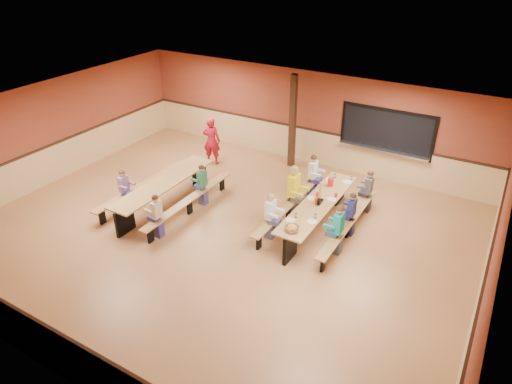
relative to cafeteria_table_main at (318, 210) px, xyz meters
The scene contains 23 objects.
ground 2.54m from the cafeteria_table_main, 144.72° to the right, with size 12.00×12.00×0.00m, color #986339.
room_envelope 2.49m from the cafeteria_table_main, 144.72° to the right, with size 12.04×10.04×3.02m.
kitchen_pass_through 3.70m from the cafeteria_table_main, 80.79° to the left, with size 2.78×0.28×1.38m.
structural_post 3.83m from the cafeteria_table_main, 126.92° to the left, with size 0.18×0.18×3.00m, color black.
cafeteria_table_main is the anchor object (origin of this frame).
cafeteria_table_second 4.21m from the cafeteria_table_main, 164.71° to the right, with size 1.91×3.70×0.74m.
seated_child_white_left 1.30m from the cafeteria_table_main, 129.62° to the right, with size 0.37×0.30×1.22m, color white, non-canonical shape.
seated_adult_yellow 0.88m from the cafeteria_table_main, 162.29° to the left, with size 0.47×0.38×1.41m, color yellow, non-canonical shape.
seated_child_grey_left 1.71m from the cafeteria_table_main, 118.87° to the left, with size 0.38×0.31×1.24m, color white, non-canonical shape.
seated_child_teal_right 1.12m from the cafeteria_table_main, 42.46° to the right, with size 0.40×0.32×1.27m, color #128884, non-canonical shape.
seated_child_navy_right 0.84m from the cafeteria_table_main, ahead, with size 0.35×0.28×1.16m, color navy, non-canonical shape.
seated_child_char_right 1.66m from the cafeteria_table_main, 60.09° to the left, with size 0.36×0.30×1.19m, color #4E5459, non-canonical shape.
seated_child_purple_sec 5.20m from the cafeteria_table_main, 159.95° to the right, with size 0.34×0.28×1.16m, color #895D8C, non-canonical shape.
seated_child_green_sec 3.27m from the cafeteria_table_main, behind, with size 0.35×0.29×1.17m, color #2B6E4B, non-canonical shape.
seated_child_tan_sec 4.00m from the cafeteria_table_main, 143.93° to the right, with size 0.34×0.28×1.16m, color beige, non-canonical shape.
standing_woman 4.90m from the cafeteria_table_main, 158.32° to the left, with size 0.58×0.38×1.59m, color #AE1327.
punch_pitcher 1.03m from the cafeteria_table_main, 94.85° to the left, with size 0.16×0.16×0.22m, color red.
chip_bowl 1.51m from the cafeteria_table_main, 90.26° to the right, with size 0.32×0.32×0.15m, color orange, non-canonical shape.
napkin_dispenser 0.29m from the cafeteria_table_main, 67.42° to the right, with size 0.10×0.14×0.13m, color black.
condiment_mustard 0.31m from the cafeteria_table_main, 163.48° to the right, with size 0.06×0.06×0.17m, color yellow.
condiment_ketchup 0.33m from the cafeteria_table_main, 92.20° to the right, with size 0.06×0.06×0.17m, color #B2140F.
table_paddle 0.35m from the cafeteria_table_main, 93.45° to the left, with size 0.16×0.16×0.56m.
place_settings 0.27m from the cafeteria_table_main, behind, with size 0.65×3.30×0.11m, color beige, non-canonical shape.
Camera 1 is at (5.66, -7.84, 6.51)m, focal length 32.00 mm.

